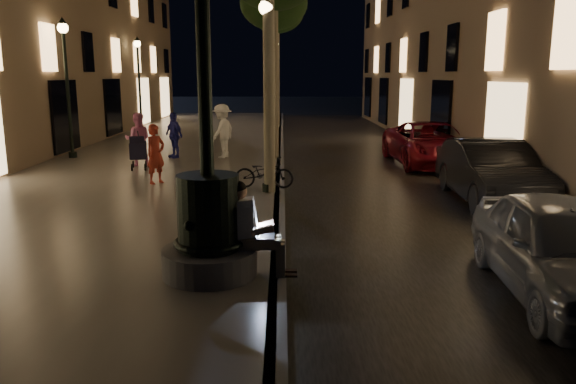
{
  "coord_description": "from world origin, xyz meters",
  "views": [
    {
      "loc": [
        0.07,
        -5.89,
        3.1
      ],
      "look_at": [
        0.16,
        3.0,
        1.24
      ],
      "focal_mm": 35.0,
      "sensor_mm": 36.0,
      "label": 1
    }
  ],
  "objects_px": {
    "car_second": "(491,172)",
    "bicycle": "(264,173)",
    "lamp_curb_a": "(267,69)",
    "fountain_lamppost": "(208,208)",
    "pedestrian_pink": "(138,139)",
    "seated_man_laptop": "(251,226)",
    "pedestrian_blue": "(174,135)",
    "lamp_left_c": "(139,72)",
    "tree_third": "(274,4)",
    "lamp_curb_b": "(272,71)",
    "car_front": "(561,248)",
    "pedestrian_white": "(222,131)",
    "pedestrian_red": "(156,154)",
    "tree_far": "(277,12)",
    "car_third": "(430,144)",
    "lamp_curb_c": "(275,72)",
    "stroller": "(138,150)",
    "lamp_left_b": "(66,70)",
    "lamp_curb_d": "(277,72)"
  },
  "relations": [
    {
      "from": "car_second",
      "to": "bicycle",
      "type": "distance_m",
      "value": 5.65
    },
    {
      "from": "lamp_curb_a",
      "to": "car_second",
      "type": "distance_m",
      "value": 6.02
    },
    {
      "from": "fountain_lamppost",
      "to": "pedestrian_pink",
      "type": "xyz_separation_m",
      "value": [
        -3.59,
        10.2,
        -0.16
      ]
    },
    {
      "from": "seated_man_laptop",
      "to": "pedestrian_blue",
      "type": "bearing_deg",
      "value": 105.81
    },
    {
      "from": "lamp_left_c",
      "to": "pedestrian_pink",
      "type": "distance_m",
      "value": 12.33
    },
    {
      "from": "tree_third",
      "to": "lamp_curb_b",
      "type": "bearing_deg",
      "value": -90.0
    },
    {
      "from": "car_front",
      "to": "bicycle",
      "type": "distance_m",
      "value": 8.13
    },
    {
      "from": "tree_third",
      "to": "pedestrian_white",
      "type": "relative_size",
      "value": 3.82
    },
    {
      "from": "lamp_left_c",
      "to": "pedestrian_red",
      "type": "distance_m",
      "value": 15.57
    },
    {
      "from": "fountain_lamppost",
      "to": "pedestrian_blue",
      "type": "height_order",
      "value": "fountain_lamppost"
    },
    {
      "from": "lamp_curb_a",
      "to": "pedestrian_pink",
      "type": "xyz_separation_m",
      "value": [
        -4.29,
        4.2,
        -2.19
      ]
    },
    {
      "from": "car_second",
      "to": "pedestrian_pink",
      "type": "height_order",
      "value": "pedestrian_pink"
    },
    {
      "from": "lamp_curb_a",
      "to": "pedestrian_pink",
      "type": "relative_size",
      "value": 2.83
    },
    {
      "from": "tree_far",
      "to": "car_second",
      "type": "height_order",
      "value": "tree_far"
    },
    {
      "from": "pedestrian_pink",
      "to": "car_third",
      "type": "bearing_deg",
      "value": 178.25
    },
    {
      "from": "pedestrian_blue",
      "to": "lamp_curb_c",
      "type": "bearing_deg",
      "value": 117.1
    },
    {
      "from": "fountain_lamppost",
      "to": "car_front",
      "type": "bearing_deg",
      "value": -4.21
    },
    {
      "from": "tree_far",
      "to": "lamp_left_c",
      "type": "distance_m",
      "value": 8.11
    },
    {
      "from": "stroller",
      "to": "car_second",
      "type": "relative_size",
      "value": 0.25
    },
    {
      "from": "stroller",
      "to": "lamp_curb_a",
      "type": "bearing_deg",
      "value": -51.24
    },
    {
      "from": "lamp_curb_a",
      "to": "lamp_curb_b",
      "type": "distance_m",
      "value": 8.0
    },
    {
      "from": "lamp_curb_c",
      "to": "pedestrian_red",
      "type": "distance_m",
      "value": 15.33
    },
    {
      "from": "bicycle",
      "to": "pedestrian_pink",
      "type": "bearing_deg",
      "value": 53.77
    },
    {
      "from": "lamp_left_c",
      "to": "car_third",
      "type": "distance_m",
      "value": 16.66
    },
    {
      "from": "bicycle",
      "to": "lamp_left_b",
      "type": "bearing_deg",
      "value": 57.15
    },
    {
      "from": "lamp_curb_c",
      "to": "lamp_left_c",
      "type": "relative_size",
      "value": 1.0
    },
    {
      "from": "lamp_curb_c",
      "to": "lamp_curb_a",
      "type": "bearing_deg",
      "value": -90.0
    },
    {
      "from": "car_second",
      "to": "pedestrian_blue",
      "type": "bearing_deg",
      "value": 146.51
    },
    {
      "from": "seated_man_laptop",
      "to": "lamp_curb_c",
      "type": "relative_size",
      "value": 0.29
    },
    {
      "from": "tree_third",
      "to": "seated_man_laptop",
      "type": "bearing_deg",
      "value": -90.27
    },
    {
      "from": "pedestrian_pink",
      "to": "lamp_left_c",
      "type": "bearing_deg",
      "value": -85.31
    },
    {
      "from": "fountain_lamppost",
      "to": "lamp_curb_b",
      "type": "height_order",
      "value": "fountain_lamppost"
    },
    {
      "from": "lamp_curb_b",
      "to": "lamp_curb_d",
      "type": "height_order",
      "value": "same"
    },
    {
      "from": "pedestrian_blue",
      "to": "pedestrian_red",
      "type": "bearing_deg",
      "value": -38.88
    },
    {
      "from": "tree_far",
      "to": "pedestrian_pink",
      "type": "distance_m",
      "value": 15.44
    },
    {
      "from": "car_third",
      "to": "pedestrian_blue",
      "type": "distance_m",
      "value": 8.99
    },
    {
      "from": "lamp_curb_b",
      "to": "pedestrian_pink",
      "type": "xyz_separation_m",
      "value": [
        -4.29,
        -3.8,
        -2.19
      ]
    },
    {
      "from": "seated_man_laptop",
      "to": "car_front",
      "type": "relative_size",
      "value": 0.34
    },
    {
      "from": "pedestrian_red",
      "to": "pedestrian_white",
      "type": "relative_size",
      "value": 0.85
    },
    {
      "from": "pedestrian_white",
      "to": "stroller",
      "type": "bearing_deg",
      "value": -18.1
    },
    {
      "from": "seated_man_laptop",
      "to": "lamp_curb_c",
      "type": "xyz_separation_m",
      "value": [
        0.09,
        22.0,
        2.3
      ]
    },
    {
      "from": "pedestrian_pink",
      "to": "pedestrian_blue",
      "type": "relative_size",
      "value": 1.06
    },
    {
      "from": "lamp_left_b",
      "to": "car_front",
      "type": "relative_size",
      "value": 1.15
    },
    {
      "from": "lamp_curb_c",
      "to": "car_second",
      "type": "distance_m",
      "value": 17.47
    },
    {
      "from": "fountain_lamppost",
      "to": "tree_far",
      "type": "relative_size",
      "value": 0.69
    },
    {
      "from": "tree_third",
      "to": "car_third",
      "type": "xyz_separation_m",
      "value": [
        5.5,
        -6.61,
        -5.4
      ]
    },
    {
      "from": "car_third",
      "to": "bicycle",
      "type": "xyz_separation_m",
      "value": [
        -5.6,
        -4.93,
        -0.14
      ]
    },
    {
      "from": "fountain_lamppost",
      "to": "pedestrian_pink",
      "type": "relative_size",
      "value": 3.06
    },
    {
      "from": "seated_man_laptop",
      "to": "lamp_left_c",
      "type": "distance_m",
      "value": 23.21
    },
    {
      "from": "pedestrian_red",
      "to": "fountain_lamppost",
      "type": "bearing_deg",
      "value": -123.21
    }
  ]
}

